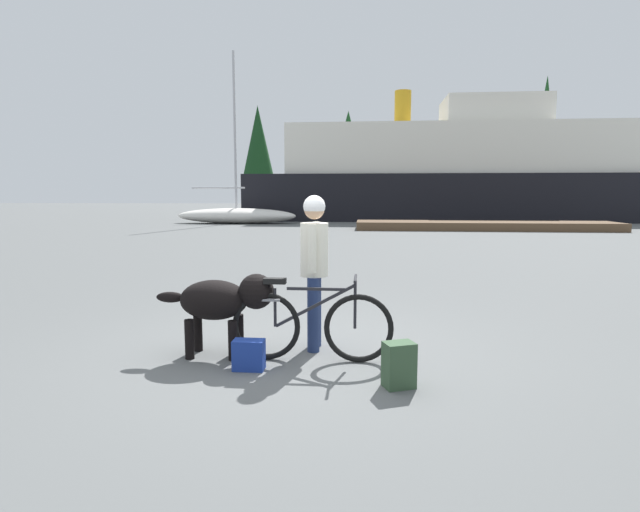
{
  "coord_description": "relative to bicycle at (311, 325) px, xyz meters",
  "views": [
    {
      "loc": [
        0.83,
        -5.58,
        1.81
      ],
      "look_at": [
        0.24,
        0.64,
        1.03
      ],
      "focal_mm": 28.56,
      "sensor_mm": 36.0,
      "label": 1
    }
  ],
  "objects": [
    {
      "name": "pine_tree_center",
      "position": [
        -1.43,
        45.43,
        5.82
      ],
      "size": [
        3.73,
        3.73,
        9.71
      ],
      "color": "#4C331E",
      "rests_on": "ground_plane"
    },
    {
      "name": "dog",
      "position": [
        -0.99,
        0.08,
        0.23
      ],
      "size": [
        1.33,
        0.52,
        0.93
      ],
      "color": "black",
      "rests_on": "ground_plane"
    },
    {
      "name": "sailboat_moored",
      "position": [
        -7.19,
        24.3,
        0.12
      ],
      "size": [
        7.12,
        1.99,
        9.86
      ],
      "color": "silver",
      "rests_on": "ground_plane"
    },
    {
      "name": "ferry_boat",
      "position": [
        6.18,
        30.18,
        2.61
      ],
      "size": [
        26.96,
        7.63,
        8.59
      ],
      "color": "black",
      "rests_on": "ground_plane"
    },
    {
      "name": "pine_tree_far_left",
      "position": [
        -10.19,
        44.44,
        6.03
      ],
      "size": [
        3.32,
        3.32,
        10.21
      ],
      "color": "#4C331E",
      "rests_on": "ground_plane"
    },
    {
      "name": "ground_plane",
      "position": [
        -0.23,
        0.27,
        -0.4
      ],
      "size": [
        160.0,
        160.0,
        0.0
      ],
      "primitive_type": "plane",
      "color": "#595B5B"
    },
    {
      "name": "dock_pier",
      "position": [
        6.31,
        20.33,
        -0.2
      ],
      "size": [
        12.52,
        2.52,
        0.4
      ],
      "primitive_type": "cube",
      "color": "brown",
      "rests_on": "ground_plane"
    },
    {
      "name": "bicycle",
      "position": [
        0.0,
        0.0,
        0.0
      ],
      "size": [
        1.75,
        0.44,
        0.93
      ],
      "color": "black",
      "rests_on": "ground_plane"
    },
    {
      "name": "handbag_pannier",
      "position": [
        -0.61,
        -0.34,
        -0.24
      ],
      "size": [
        0.32,
        0.18,
        0.31
      ],
      "primitive_type": "cube",
      "rotation": [
        0.0,
        0.0,
        0.0
      ],
      "color": "navy",
      "rests_on": "ground_plane"
    },
    {
      "name": "backpack",
      "position": [
        0.9,
        -0.67,
        -0.19
      ],
      "size": [
        0.33,
        0.29,
        0.43
      ],
      "primitive_type": "cube",
      "rotation": [
        0.0,
        0.0,
        0.38
      ],
      "color": "#334C33",
      "rests_on": "ground_plane"
    },
    {
      "name": "pine_tree_far_right",
      "position": [
        16.81,
        44.61,
        7.08
      ],
      "size": [
        2.85,
        2.85,
        12.47
      ],
      "color": "#4C331E",
      "rests_on": "ground_plane"
    },
    {
      "name": "person_cyclist",
      "position": [
        -0.01,
        0.44,
        0.69
      ],
      "size": [
        0.32,
        0.53,
        1.79
      ],
      "color": "navy",
      "rests_on": "ground_plane"
    }
  ]
}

